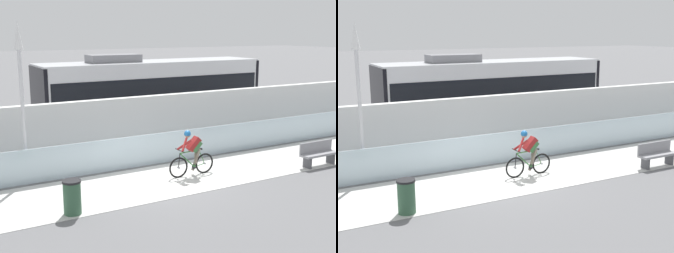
{
  "view_description": "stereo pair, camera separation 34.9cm",
  "coord_description": "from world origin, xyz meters",
  "views": [
    {
      "loc": [
        -7.02,
        -12.68,
        4.91
      ],
      "look_at": [
        1.49,
        2.35,
        1.25
      ],
      "focal_mm": 48.88,
      "sensor_mm": 36.0,
      "label": 1
    },
    {
      "loc": [
        -6.71,
        -12.85,
        4.91
      ],
      "look_at": [
        1.49,
        2.35,
        1.25
      ],
      "focal_mm": 48.88,
      "sensor_mm": 36.0,
      "label": 2
    }
  ],
  "objects": [
    {
      "name": "tram",
      "position": [
        3.14,
        6.85,
        1.89
      ],
      "size": [
        11.06,
        2.54,
        3.81
      ],
      "color": "silver",
      "rests_on": "ground"
    },
    {
      "name": "cyclist_on_bike",
      "position": [
        1.1,
        0.0,
        0.78
      ],
      "size": [
        1.77,
        0.58,
        1.61
      ],
      "color": "black",
      "rests_on": "ground"
    },
    {
      "name": "tram_rail_near",
      "position": [
        0.0,
        6.13,
        0.0
      ],
      "size": [
        32.0,
        0.08,
        0.01
      ],
      "primitive_type": "cube",
      "color": "#595654",
      "rests_on": "ground"
    },
    {
      "name": "glass_parapet",
      "position": [
        0.0,
        1.85,
        0.58
      ],
      "size": [
        32.0,
        0.05,
        1.16
      ],
      "primitive_type": "cube",
      "color": "silver",
      "rests_on": "ground"
    },
    {
      "name": "tram_rail_far",
      "position": [
        0.0,
        7.57,
        0.0
      ],
      "size": [
        32.0,
        0.08,
        0.01
      ],
      "primitive_type": "cube",
      "color": "#595654",
      "rests_on": "ground"
    },
    {
      "name": "trash_bin",
      "position": [
        -3.52,
        -1.25,
        0.48
      ],
      "size": [
        0.51,
        0.51,
        0.96
      ],
      "color": "#33593F",
      "rests_on": "ground"
    },
    {
      "name": "concrete_barrier_wall",
      "position": [
        0.0,
        3.65,
        1.15
      ],
      "size": [
        32.0,
        0.36,
        2.3
      ],
      "primitive_type": "cube",
      "color": "silver",
      "rests_on": "ground"
    },
    {
      "name": "bike_path_deck",
      "position": [
        0.0,
        0.0,
        0.01
      ],
      "size": [
        32.0,
        3.2,
        0.01
      ],
      "primitive_type": "cube",
      "color": "silver",
      "rests_on": "ground"
    },
    {
      "name": "ground_plane",
      "position": [
        0.0,
        0.0,
        0.0
      ],
      "size": [
        200.0,
        200.0,
        0.0
      ],
      "primitive_type": "plane",
      "color": "slate"
    },
    {
      "name": "lamp_post_antenna",
      "position": [
        -3.97,
        2.15,
        3.29
      ],
      "size": [
        0.28,
        0.28,
        5.2
      ],
      "color": "gray",
      "rests_on": "ground"
    },
    {
      "name": "bench",
      "position": [
        5.78,
        -1.29,
        0.48
      ],
      "size": [
        1.6,
        0.45,
        0.89
      ],
      "color": "gray",
      "rests_on": "ground"
    }
  ]
}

